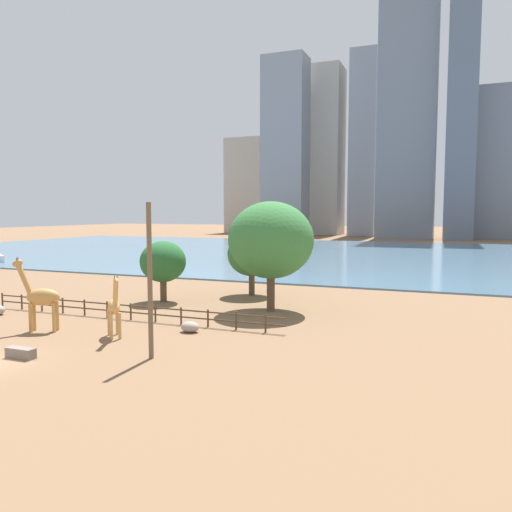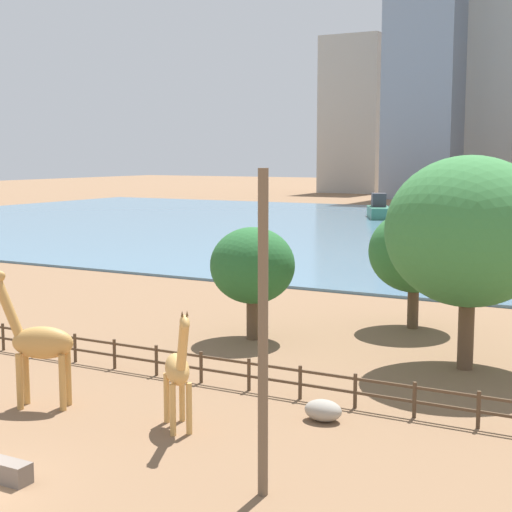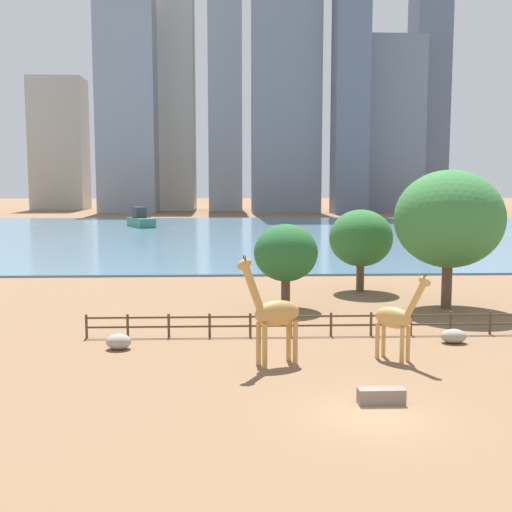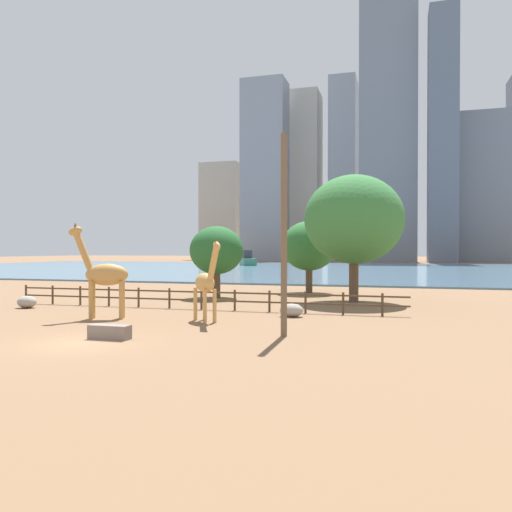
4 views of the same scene
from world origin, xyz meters
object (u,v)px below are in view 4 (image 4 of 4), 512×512
Objects in this scene: giraffe_tall at (206,283)px; feeding_trough at (110,332)px; tree_center_broad at (354,220)px; tree_right_tall at (216,251)px; utility_pole at (284,235)px; tree_left_large at (309,246)px; giraffe_companion at (104,274)px; boat_ferry at (248,260)px; boulder_near_fence at (27,302)px; boulder_by_pole at (292,310)px.

giraffe_tall is 2.43× the size of feeding_trough.
tree_center_broad is 1.63× the size of tree_right_tall.
utility_pole is 1.41× the size of tree_left_large.
tree_left_large reaches higher than giraffe_companion.
tree_right_tall is 0.67× the size of boat_ferry.
boulder_near_fence is 17.44m from boulder_by_pole.
boat_ferry is at bearing -101.93° from giraffe_companion.
giraffe_companion is 88.41m from boat_ferry.
boulder_by_pole is 10.80m from feeding_trough.
feeding_trough is at bearing -99.55° from tree_left_large.
giraffe_tall is at bearing 147.53° from utility_pole.
giraffe_tall reaches higher than boulder_by_pole.
tree_right_tall is (-10.75, 0.40, -2.25)m from tree_center_broad.
utility_pole is 18.22m from tree_right_tall.
tree_center_broad is 1.09× the size of boat_ferry.
boulder_near_fence is 23.00m from tree_center_broad.
tree_left_large is (-2.77, 22.11, -0.32)m from utility_pole.
boulder_by_pole is (17.43, 0.58, -0.02)m from boulder_near_fence.
giraffe_companion is 0.93× the size of tree_right_tall.
boat_ferry is (-26.13, 67.07, -2.72)m from tree_left_large.
tree_right_tall is at bearing 177.86° from tree_center_broad.
boulder_by_pole is at bearing -49.64° from tree_right_tall.
boat_ferry is (-18.16, 86.51, -1.05)m from giraffe_companion.
giraffe_companion is at bearing -97.28° from tree_right_tall.
tree_center_broad is (2.67, 9.11, 5.60)m from boulder_by_pole.
giraffe_companion reaches higher than boulder_near_fence.
tree_right_tall is (-2.12, 18.51, 3.42)m from feeding_trough.
tree_center_broad is at bearing 107.88° from giraffe_tall.
boat_ferry is (-28.90, 89.18, -3.04)m from utility_pole.
boulder_by_pole is at bearing -6.68° from boat_ferry.
feeding_trough is 0.29× the size of tree_left_large.
boulder_by_pole is 16.36m from tree_left_large.
tree_left_large is at bearing 96.43° from boulder_by_pole.
giraffe_tall is at bearing -141.03° from boulder_by_pole.
feeding_trough is 25.47m from tree_left_large.
boulder_by_pole is 0.21× the size of tree_left_large.
tree_left_large reaches higher than feeding_trough.
tree_center_broad reaches higher than tree_left_large.
tree_right_tall is (9.35, 10.08, 3.33)m from boulder_near_fence.
tree_left_large reaches higher than boat_ferry.
boulder_near_fence is 14.23m from feeding_trough.
tree_center_broad is (20.11, 9.68, 5.58)m from boulder_near_fence.
boulder_near_fence is 0.22× the size of tree_right_tall.
giraffe_companion is 3.89× the size of boulder_by_pole.
utility_pole is at bearing -60.14° from tree_right_tall.
boulder_near_fence reaches higher than feeding_trough.
boulder_near_fence is at bearing -144.75° from giraffe_tall.
giraffe_tall is 0.52× the size of boat_ferry.
tree_left_large is at bearing 46.35° from boulder_near_fence.
utility_pole is 0.96× the size of tree_center_broad.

